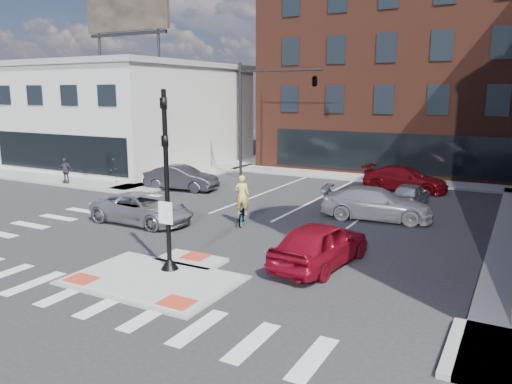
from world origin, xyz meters
The scene contains 18 objects.
ground centered at (0.00, 0.00, 0.00)m, with size 120.00×120.00×0.00m, color #28282B.
refuge_island centered at (0.00, -0.26, 0.05)m, with size 5.40×4.65×0.13m.
sidewalk_nw centered at (-16.76, 15.29, 0.08)m, with size 23.50×20.50×0.15m.
sidewalk_n centered at (3.00, 22.00, 0.07)m, with size 26.00×3.00×0.15m, color gray.
building_nw centered at (-21.98, 19.98, 4.23)m, with size 20.40×16.40×14.40m.
building_n centered at (3.00, 31.99, 7.80)m, with size 24.40×18.40×15.50m.
building_far_left centered at (-4.00, 52.00, 5.00)m, with size 10.00×12.00×10.00m, color slate.
signal_pole centered at (0.00, 0.40, 2.36)m, with size 0.60×0.60×5.98m.
mast_arm_signal centered at (-3.47, 18.00, 6.21)m, with size 6.10×2.24×8.00m.
silver_suv centered at (-5.18, 5.00, 0.70)m, with size 2.31×5.00×1.39m, color #A6A9AD.
red_sedan centered at (4.24, 3.43, 0.81)m, with size 1.91×4.75×1.62m, color maroon.
white_pickup centered at (4.19, 10.92, 0.76)m, with size 2.13×5.23×1.52m, color silver.
bg_car_dark centered at (-8.50, 12.37, 0.76)m, with size 1.61×4.62×1.52m, color #27272D.
bg_car_silver centered at (5.00, 14.62, 0.63)m, with size 1.50×3.73×1.27m, color #B5B8BD.
bg_car_red centered at (3.83, 18.75, 0.74)m, with size 2.08×5.12×1.49m, color maroon.
cyclist centered at (-1.00, 7.00, 0.78)m, with size 1.31×1.96×2.31m.
pedestrian_a centered at (-13.70, 12.00, 0.94)m, with size 0.77×0.60×1.58m, color black.
pedestrian_b centered at (-16.09, 10.00, 0.98)m, with size 0.97×0.40×1.66m, color #322E38.
Camera 1 is at (10.25, -12.31, 6.00)m, focal length 35.00 mm.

